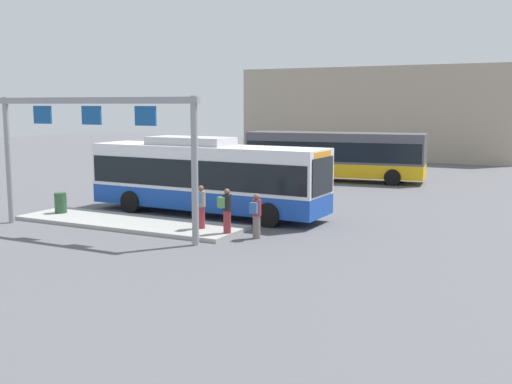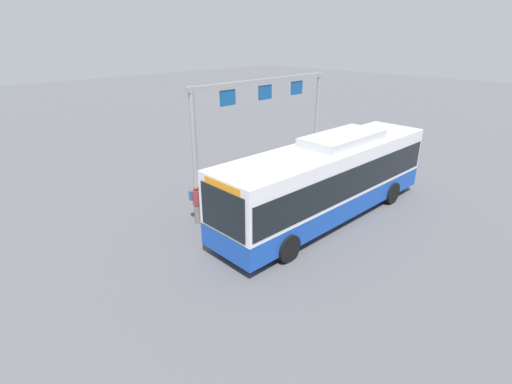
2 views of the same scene
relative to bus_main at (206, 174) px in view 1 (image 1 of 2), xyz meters
The scene contains 10 objects.
ground_plane 1.81m from the bus_main, ahead, with size 120.00×120.00×0.00m, color #56565B.
platform_curb 4.18m from the bus_main, 116.21° to the right, with size 10.00×2.80×0.16m, color #9E9E99.
bus_main is the anchor object (origin of this frame).
bus_background_left 14.24m from the bus_main, 86.18° to the left, with size 11.52×3.95×3.10m.
person_boarding 4.92m from the bus_main, 49.88° to the right, with size 0.53×0.61×1.67m.
person_waiting_near 5.48m from the bus_main, 38.86° to the right, with size 0.35×0.53×1.67m.
person_waiting_mid 3.93m from the bus_main, 61.88° to the right, with size 0.38×0.56×1.67m.
platform_sign_gantry 5.91m from the bus_main, 108.34° to the right, with size 9.48×0.24×5.20m.
station_building 33.29m from the bus_main, 92.60° to the left, with size 24.32×8.00×8.14m, color tan.
trash_bin 6.53m from the bus_main, 149.23° to the right, with size 0.52×0.52×0.90m, color #2D5133.
Camera 1 is at (14.20, -23.13, 4.93)m, focal length 43.01 mm.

